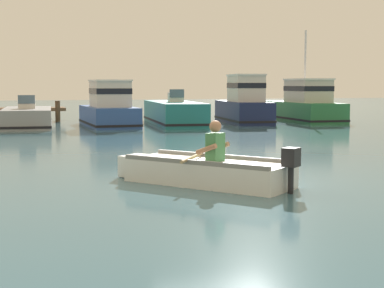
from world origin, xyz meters
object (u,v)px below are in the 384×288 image
at_px(rowboat_with_person, 205,171).
at_px(moored_boat_green, 305,105).
at_px(moored_boat_blue, 109,109).
at_px(moored_boat_teal, 174,114).
at_px(moored_boat_navy, 244,105).
at_px(moored_boat_grey, 28,118).

relative_size(rowboat_with_person, moored_boat_green, 0.53).
bearing_deg(moored_boat_blue, moored_boat_teal, 8.10).
xyz_separation_m(moored_boat_teal, moored_boat_green, (6.85, 0.41, 0.29)).
xyz_separation_m(moored_boat_teal, moored_boat_navy, (3.45, -0.02, 0.36)).
distance_m(moored_boat_grey, moored_boat_green, 13.37).
bearing_deg(rowboat_with_person, moored_boat_blue, 87.99).
distance_m(rowboat_with_person, moored_boat_grey, 16.64).
bearing_deg(moored_boat_navy, rowboat_with_person, -113.56).
relative_size(rowboat_with_person, moored_boat_navy, 0.65).
relative_size(moored_boat_teal, moored_boat_green, 1.10).
height_order(rowboat_with_person, moored_boat_navy, moored_boat_navy).
bearing_deg(moored_boat_navy, moored_boat_grey, 178.96).
bearing_deg(moored_boat_blue, moored_boat_green, 4.85).
bearing_deg(rowboat_with_person, moored_boat_green, 57.83).
distance_m(rowboat_with_person, moored_boat_navy, 17.69).
height_order(moored_boat_grey, moored_boat_navy, moored_boat_navy).
relative_size(moored_boat_grey, moored_boat_green, 0.87).
height_order(moored_boat_blue, moored_boat_navy, moored_boat_navy).
distance_m(moored_boat_blue, moored_boat_navy, 6.52).
height_order(moored_boat_grey, moored_boat_teal, moored_boat_teal).
xyz_separation_m(moored_boat_grey, moored_boat_teal, (6.52, -0.16, 0.11)).
bearing_deg(rowboat_with_person, moored_boat_grey, 100.04).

